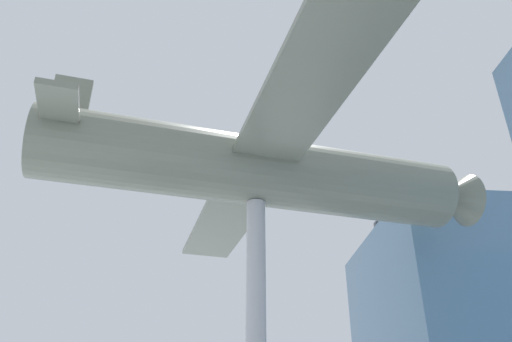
# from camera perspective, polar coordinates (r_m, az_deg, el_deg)

# --- Properties ---
(support_pylon_central) EXTENTS (0.55, 0.55, 7.96)m
(support_pylon_central) POSITION_cam_1_polar(r_m,az_deg,el_deg) (13.86, 0.00, -18.75)
(support_pylon_central) COLOR #B7B7BC
(support_pylon_central) RESTS_ON ground_plane
(suspended_airplane) EXTENTS (16.47, 14.64, 3.41)m
(suspended_airplane) POSITION_cam_1_polar(r_m,az_deg,el_deg) (15.61, 1.05, -0.12)
(suspended_airplane) COLOR slate
(suspended_airplane) RESTS_ON support_pylon_central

